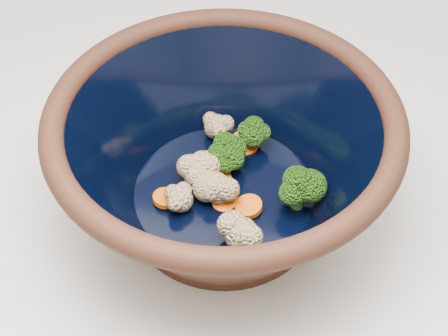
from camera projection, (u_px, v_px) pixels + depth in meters
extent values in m
cylinder|color=black|center=(224.00, 207.00, 0.68)|extent=(0.20, 0.20, 0.01)
torus|color=black|center=(224.00, 118.00, 0.58)|extent=(0.34, 0.34, 0.02)
cylinder|color=black|center=(224.00, 192.00, 0.66)|extent=(0.19, 0.19, 0.00)
cylinder|color=#608442|center=(226.00, 167.00, 0.67)|extent=(0.01, 0.01, 0.02)
ellipsoid|color=#337416|center=(226.00, 154.00, 0.66)|extent=(0.03, 0.03, 0.03)
cylinder|color=#608442|center=(298.00, 199.00, 0.64)|extent=(0.01, 0.01, 0.02)
ellipsoid|color=#337416|center=(300.00, 183.00, 0.62)|extent=(0.05, 0.05, 0.04)
cylinder|color=#608442|center=(225.00, 159.00, 0.68)|extent=(0.01, 0.01, 0.02)
ellipsoid|color=#337416|center=(225.00, 145.00, 0.66)|extent=(0.04, 0.04, 0.03)
cylinder|color=#608442|center=(254.00, 141.00, 0.70)|extent=(0.01, 0.01, 0.02)
ellipsoid|color=#337416|center=(255.00, 128.00, 0.68)|extent=(0.03, 0.03, 0.03)
sphere|color=beige|center=(199.00, 173.00, 0.65)|extent=(0.03, 0.03, 0.03)
sphere|color=beige|center=(198.00, 174.00, 0.65)|extent=(0.03, 0.03, 0.03)
sphere|color=beige|center=(241.00, 234.00, 0.60)|extent=(0.03, 0.03, 0.03)
sphere|color=beige|center=(181.00, 200.00, 0.63)|extent=(0.03, 0.03, 0.03)
sphere|color=beige|center=(218.00, 190.00, 0.64)|extent=(0.03, 0.03, 0.03)
sphere|color=beige|center=(217.00, 127.00, 0.70)|extent=(0.03, 0.03, 0.03)
sphere|color=beige|center=(205.00, 167.00, 0.66)|extent=(0.03, 0.03, 0.03)
sphere|color=beige|center=(207.00, 188.00, 0.64)|extent=(0.03, 0.03, 0.03)
cylinder|color=#DA5A09|center=(249.00, 206.00, 0.64)|extent=(0.03, 0.03, 0.01)
cylinder|color=#DA5A09|center=(207.00, 163.00, 0.68)|extent=(0.03, 0.03, 0.01)
cylinder|color=#DA5A09|center=(165.00, 198.00, 0.64)|extent=(0.03, 0.03, 0.01)
cylinder|color=#DA5A09|center=(225.00, 200.00, 0.64)|extent=(0.03, 0.03, 0.01)
cylinder|color=#DA5A09|center=(219.00, 179.00, 0.66)|extent=(0.03, 0.03, 0.01)
cylinder|color=#DA5A09|center=(244.00, 143.00, 0.70)|extent=(0.03, 0.03, 0.01)
cylinder|color=#DA5A09|center=(225.00, 192.00, 0.65)|extent=(0.03, 0.03, 0.01)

